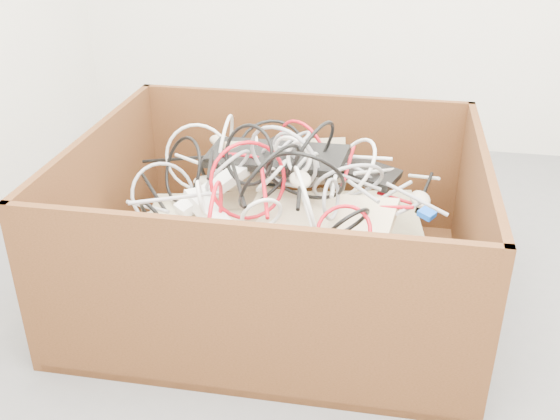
% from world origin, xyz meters
% --- Properties ---
extents(ground, '(3.00, 3.00, 0.00)m').
position_xyz_m(ground, '(0.00, 0.00, 0.00)').
color(ground, '#595A5C').
rests_on(ground, ground).
extents(cardboard_box, '(1.25, 1.04, 0.55)m').
position_xyz_m(cardboard_box, '(-0.26, 0.09, 0.14)').
color(cardboard_box, '#3C230F').
rests_on(cardboard_box, ground).
extents(keyboard_pile, '(1.23, 0.84, 0.37)m').
position_xyz_m(keyboard_pile, '(-0.24, 0.14, 0.28)').
color(keyboard_pile, beige).
rests_on(keyboard_pile, cardboard_box).
extents(mice_scatter, '(0.82, 0.76, 0.20)m').
position_xyz_m(mice_scatter, '(-0.23, 0.07, 0.35)').
color(mice_scatter, beige).
rests_on(mice_scatter, keyboard_pile).
extents(power_strip_left, '(0.20, 0.25, 0.11)m').
position_xyz_m(power_strip_left, '(-0.46, 0.09, 0.37)').
color(power_strip_left, white).
rests_on(power_strip_left, keyboard_pile).
extents(power_strip_right, '(0.25, 0.25, 0.10)m').
position_xyz_m(power_strip_right, '(-0.42, -0.04, 0.34)').
color(power_strip_right, white).
rests_on(power_strip_right, keyboard_pile).
extents(vga_plug, '(0.06, 0.06, 0.03)m').
position_xyz_m(vga_plug, '(0.22, 0.05, 0.36)').
color(vga_plug, blue).
rests_on(vga_plug, keyboard_pile).
extents(cable_tangle, '(1.09, 0.86, 0.48)m').
position_xyz_m(cable_tangle, '(-0.29, 0.13, 0.41)').
color(cable_tangle, '#B70D19').
rests_on(cable_tangle, keyboard_pile).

